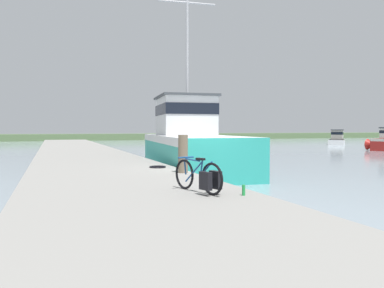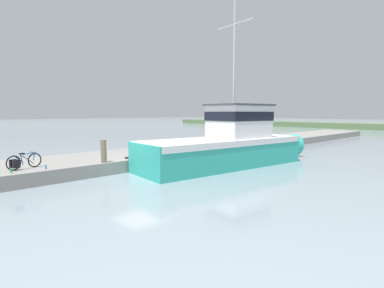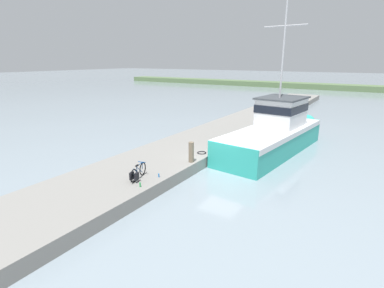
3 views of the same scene
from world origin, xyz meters
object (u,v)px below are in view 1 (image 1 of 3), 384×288
Objects in this scene: mooring_post at (183,154)px; bicycle_touring at (202,177)px; boat_orange_near at (337,139)px; water_bottle_on_curb at (244,190)px; fishing_boat_main at (188,141)px; water_bottle_by_bike at (215,182)px.

bicycle_touring is at bearing -103.20° from mooring_post.
boat_orange_near reaches higher than bicycle_touring.
boat_orange_near reaches higher than water_bottle_on_curb.
mooring_post is at bearing 61.23° from bicycle_touring.
fishing_boat_main is 70.19× the size of water_bottle_by_bike.
water_bottle_on_curb is at bearing -97.74° from fishing_boat_main.
boat_orange_near is 27.72× the size of water_bottle_by_bike.
mooring_post is 6.43× the size of water_bottle_by_bike.
fishing_boat_main reaches higher than bicycle_touring.
mooring_post is (-2.89, -7.42, -0.14)m from fishing_boat_main.
bicycle_touring is at bearing -101.91° from fishing_boat_main.
mooring_post is 4.49m from water_bottle_on_curb.
water_bottle_on_curb reaches higher than water_bottle_by_bike.
boat_orange_near reaches higher than mooring_post.
bicycle_touring is 7.42× the size of water_bottle_on_curb.
water_bottle_on_curb is at bearing -88.62° from boat_orange_near.
boat_orange_near is at bearing 43.28° from fishing_boat_main.
bicycle_touring is 0.99m from water_bottle_on_curb.
mooring_post reaches higher than bicycle_touring.
water_bottle_on_curb is (0.74, -0.61, -0.25)m from bicycle_touring.
bicycle_touring reaches higher than water_bottle_on_curb.
boat_orange_near is at bearing 45.89° from water_bottle_on_curb.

